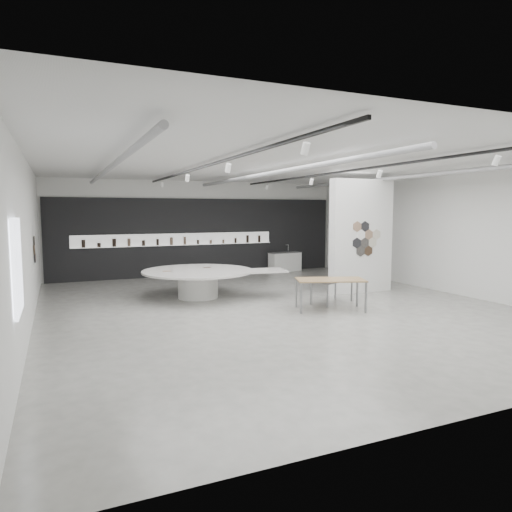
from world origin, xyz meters
name	(u,v)px	position (x,y,z in m)	size (l,w,h in m)	color
room	(274,231)	(-0.09, 0.00, 2.07)	(12.02, 14.02, 3.82)	#9E9D95
back_wall_display	(200,237)	(-0.08, 6.93, 1.54)	(11.80, 0.27, 3.10)	black
partition_column	(361,236)	(3.50, 1.00, 1.80)	(2.20, 0.38, 3.60)	white
display_island	(200,280)	(-1.51, 2.11, 0.55)	(4.42, 3.73, 0.85)	white
sample_table_wood	(330,281)	(1.13, -0.92, 0.76)	(1.95, 1.43, 0.82)	olive
sample_table_stone	(332,282)	(1.68, -0.14, 0.60)	(1.41, 1.06, 0.65)	slate
kitchen_counter	(285,262)	(3.63, 6.54, 0.41)	(1.50, 0.74, 1.14)	white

